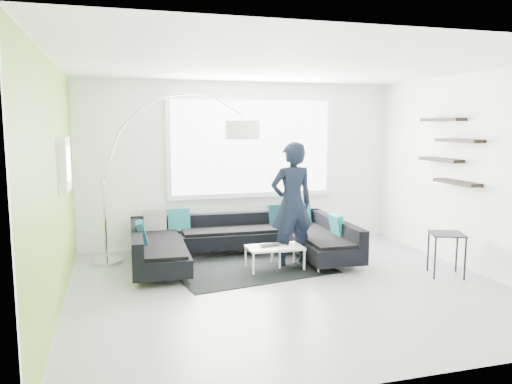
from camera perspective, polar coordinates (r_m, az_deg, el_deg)
ground at (r=6.57m, az=3.71°, el=-10.73°), size 5.50×5.50×0.00m
room_shell at (r=6.44m, az=3.55°, el=5.32°), size 5.54×5.04×2.82m
sectional_sofa at (r=7.61m, az=-1.71°, el=-5.73°), size 3.30×2.10×0.70m
rug at (r=7.36m, az=-0.81°, el=-8.62°), size 2.43×1.94×0.01m
coffee_table at (r=7.39m, az=3.36°, el=-7.27°), size 1.03×0.61×0.34m
arc_lamp at (r=7.69m, az=-17.07°, el=1.39°), size 2.52×1.35×2.55m
side_table at (r=7.42m, az=20.90°, el=-6.67°), size 0.57×0.57×0.60m
person at (r=7.38m, az=4.11°, el=-1.38°), size 0.75×0.56×1.83m
laptop at (r=7.20m, az=1.83°, el=-6.17°), size 0.43×0.36×0.03m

